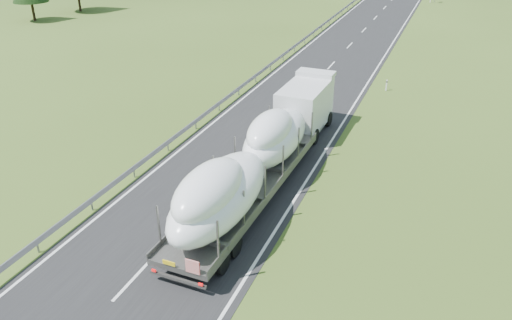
% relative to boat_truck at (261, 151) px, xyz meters
% --- Properties ---
extents(ground, '(400.00, 400.00, 0.00)m').
position_rel_boat_truck_xyz_m(ground, '(-2.34, -9.67, -2.40)').
color(ground, '#3A521B').
rests_on(ground, ground).
extents(boat_truck, '(3.46, 21.30, 4.34)m').
position_rel_boat_truck_xyz_m(boat_truck, '(0.00, 0.00, 0.00)').
color(boat_truck, silver).
rests_on(boat_truck, ground).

